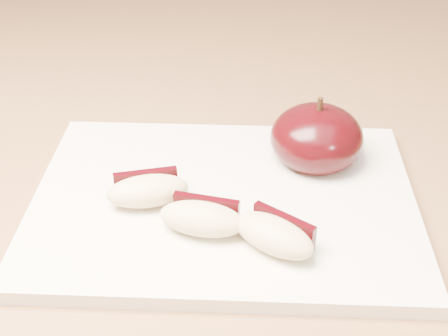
{
  "coord_description": "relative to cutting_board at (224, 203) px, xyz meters",
  "views": [
    {
      "loc": [
        -0.07,
        0.01,
        1.18
      ],
      "look_at": [
        -0.08,
        0.37,
        0.94
      ],
      "focal_mm": 50.0,
      "sensor_mm": 36.0,
      "label": 1
    }
  ],
  "objects": [
    {
      "name": "apple_wedge_c",
      "position": [
        0.03,
        -0.05,
        0.02
      ],
      "size": [
        0.06,
        0.06,
        0.02
      ],
      "rotation": [
        0.0,
        0.0,
        -0.61
      ],
      "color": "beige",
      "rests_on": "cutting_board"
    },
    {
      "name": "back_cabinet",
      "position": [
        0.08,
        0.83,
        -0.43
      ],
      "size": [
        2.4,
        0.62,
        0.94
      ],
      "color": "silver",
      "rests_on": "ground"
    },
    {
      "name": "apple_wedge_a",
      "position": [
        -0.05,
        -0.01,
        0.02
      ],
      "size": [
        0.06,
        0.04,
        0.02
      ],
      "rotation": [
        0.0,
        0.0,
        0.25
      ],
      "color": "beige",
      "rests_on": "cutting_board"
    },
    {
      "name": "cutting_board",
      "position": [
        0.0,
        0.0,
        0.0
      ],
      "size": [
        0.28,
        0.2,
        0.01
      ],
      "primitive_type": "cube",
      "rotation": [
        0.0,
        0.0,
        -0.01
      ],
      "color": "white",
      "rests_on": "island_counter"
    },
    {
      "name": "apple_half",
      "position": [
        0.07,
        0.05,
        0.02
      ],
      "size": [
        0.09,
        0.09,
        0.06
      ],
      "rotation": [
        0.0,
        0.0,
        0.25
      ],
      "color": "black",
      "rests_on": "cutting_board"
    },
    {
      "name": "apple_wedge_b",
      "position": [
        -0.01,
        -0.04,
        0.02
      ],
      "size": [
        0.06,
        0.04,
        0.02
      ],
      "rotation": [
        0.0,
        0.0,
        -0.21
      ],
      "color": "beige",
      "rests_on": "cutting_board"
    }
  ]
}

